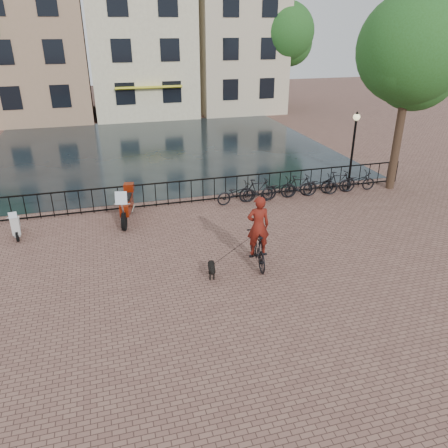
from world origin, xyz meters
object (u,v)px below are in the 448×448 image
object	(u,v)px
dog	(212,269)
scooter	(15,221)
cyclist	(258,235)
motorcycle	(126,202)
lamp_post	(354,138)

from	to	relation	value
dog	scooter	xyz separation A→B (m)	(-5.97, 4.61, 0.32)
cyclist	motorcycle	size ratio (longest dim) A/B	1.18
lamp_post	scooter	world-z (taller)	lamp_post
cyclist	motorcycle	bearing A→B (deg)	-45.09
cyclist	dog	xyz separation A→B (m)	(-1.56, -0.34, -0.76)
cyclist	scooter	size ratio (longest dim) A/B	2.10
cyclist	scooter	distance (m)	8.67
dog	scooter	bearing A→B (deg)	153.27
dog	cyclist	bearing A→B (deg)	23.24
scooter	dog	bearing A→B (deg)	-45.62
scooter	cyclist	bearing A→B (deg)	-37.50
lamp_post	motorcycle	bearing A→B (deg)	-175.63
dog	lamp_post	bearing A→B (deg)	46.47
motorcycle	lamp_post	bearing A→B (deg)	16.81
cyclist	scooter	bearing A→B (deg)	-23.42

